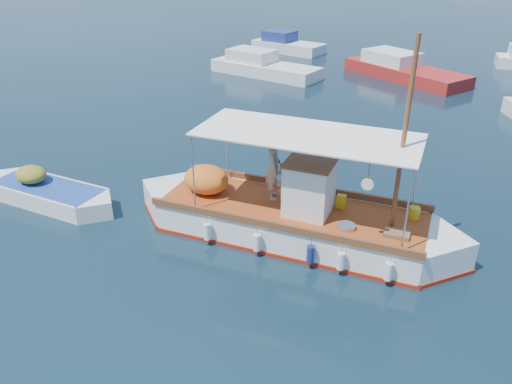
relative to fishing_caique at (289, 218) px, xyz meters
The scene contains 6 objects.
ground 0.72m from the fishing_caique, 130.08° to the right, with size 160.00×160.00×0.00m, color black.
fishing_caique is the anchor object (origin of this frame).
dinghy 8.67m from the fishing_caique, 162.73° to the right, with size 5.70×2.02×1.40m.
bg_boat_nw 20.68m from the fishing_caique, 123.64° to the left, with size 7.79×2.87×1.80m.
bg_boat_n 21.65m from the fishing_caique, 98.31° to the left, with size 8.99×5.96×1.80m.
bg_boat_far_w 28.49m from the fishing_caique, 119.08° to the left, with size 6.04×2.77×1.80m.
Camera 1 is at (6.52, -11.59, 8.34)m, focal length 35.00 mm.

